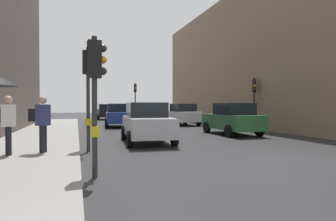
# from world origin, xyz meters

# --- Properties ---
(ground_plane) EXTENTS (120.00, 120.00, 0.00)m
(ground_plane) POSITION_xyz_m (0.00, 0.00, 0.00)
(ground_plane) COLOR #28282B
(sidewalk_kerb) EXTENTS (3.38, 40.00, 0.16)m
(sidewalk_kerb) POSITION_xyz_m (-7.42, 6.00, 0.08)
(sidewalk_kerb) COLOR gray
(sidewalk_kerb) RESTS_ON ground
(building_facade_right) EXTENTS (12.00, 30.16, 10.46)m
(building_facade_right) POSITION_xyz_m (11.73, 13.06, 5.23)
(building_facade_right) COLOR gray
(building_facade_right) RESTS_ON ground
(traffic_light_mid_street) EXTENTS (0.36, 0.45, 3.44)m
(traffic_light_mid_street) POSITION_xyz_m (5.42, 9.70, 2.37)
(traffic_light_mid_street) COLOR #2D2D2D
(traffic_light_mid_street) RESTS_ON ground
(traffic_light_near_left) EXTENTS (0.44, 0.26, 3.20)m
(traffic_light_near_left) POSITION_xyz_m (-5.41, -0.45, 2.21)
(traffic_light_near_left) COLOR #2D2D2D
(traffic_light_near_left) RESTS_ON ground
(traffic_light_far_median) EXTENTS (0.24, 0.43, 3.93)m
(traffic_light_far_median) POSITION_xyz_m (0.00, 23.01, 2.71)
(traffic_light_far_median) COLOR #2D2D2D
(traffic_light_far_median) RESTS_ON ground
(traffic_light_near_right) EXTENTS (0.44, 0.37, 3.67)m
(traffic_light_near_right) POSITION_xyz_m (-5.41, 3.45, 2.54)
(traffic_light_near_right) COLOR #2D2D2D
(traffic_light_near_right) RESTS_ON ground
(car_green_estate) EXTENTS (2.02, 4.20, 1.76)m
(car_green_estate) POSITION_xyz_m (2.49, 7.39, 0.88)
(car_green_estate) COLOR #2D6038
(car_green_estate) RESTS_ON ground
(car_silver_hatchback) EXTENTS (2.24, 4.31, 1.76)m
(car_silver_hatchback) POSITION_xyz_m (-2.85, 5.45, 0.88)
(car_silver_hatchback) COLOR #BCBCC1
(car_silver_hatchback) RESTS_ON ground
(car_dark_suv) EXTENTS (2.07, 4.23, 1.76)m
(car_dark_suv) POSITION_xyz_m (-2.61, 27.27, 0.88)
(car_dark_suv) COLOR black
(car_dark_suv) RESTS_ON ground
(car_white_compact) EXTENTS (2.18, 4.28, 1.76)m
(car_white_compact) POSITION_xyz_m (2.53, 15.76, 0.88)
(car_white_compact) COLOR silver
(car_white_compact) RESTS_ON ground
(car_blue_van) EXTENTS (2.27, 4.33, 1.76)m
(car_blue_van) POSITION_xyz_m (-2.77, 15.34, 0.88)
(car_blue_van) COLOR navy
(car_blue_van) RESTS_ON ground
(car_yellow_taxi) EXTENTS (2.14, 4.26, 1.76)m
(car_yellow_taxi) POSITION_xyz_m (2.30, 28.96, 0.88)
(car_yellow_taxi) COLOR yellow
(car_yellow_taxi) RESTS_ON ground
(pedestrian_with_black_backpack) EXTENTS (0.65, 0.41, 1.77)m
(pedestrian_with_black_backpack) POSITION_xyz_m (-7.82, 2.46, 1.16)
(pedestrian_with_black_backpack) COLOR black
(pedestrian_with_black_backpack) RESTS_ON sidewalk_kerb
(pedestrian_with_grey_backpack) EXTENTS (0.65, 0.40, 1.77)m
(pedestrian_with_grey_backpack) POSITION_xyz_m (-6.88, 2.67, 1.16)
(pedestrian_with_grey_backpack) COLOR black
(pedestrian_with_grey_backpack) RESTS_ON sidewalk_kerb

